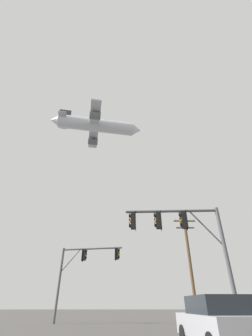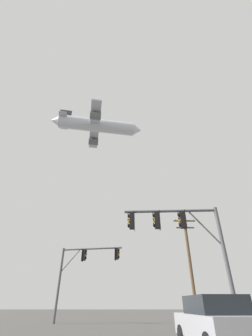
{
  "view_description": "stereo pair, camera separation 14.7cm",
  "coord_description": "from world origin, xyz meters",
  "px_view_note": "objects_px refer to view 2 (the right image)",
  "views": [
    {
      "loc": [
        -0.11,
        -4.58,
        1.31
      ],
      "look_at": [
        0.34,
        19.07,
        15.62
      ],
      "focal_mm": 24.2,
      "sensor_mm": 36.0,
      "label": 1
    },
    {
      "loc": [
        0.03,
        -4.58,
        1.31
      ],
      "look_at": [
        0.34,
        19.07,
        15.62
      ],
      "focal_mm": 24.2,
      "sensor_mm": 36.0,
      "label": 2
    }
  ],
  "objects_px": {
    "utility_pole": "(190,260)",
    "parked_car": "(215,321)",
    "signal_pole_far": "(82,264)",
    "airplane": "(97,126)",
    "signal_pole_near": "(182,233)"
  },
  "relations": [
    {
      "from": "signal_pole_far",
      "to": "utility_pole",
      "type": "relative_size",
      "value": 0.63
    },
    {
      "from": "signal_pole_far",
      "to": "airplane",
      "type": "height_order",
      "value": "airplane"
    },
    {
      "from": "signal_pole_near",
      "to": "utility_pole",
      "type": "xyz_separation_m",
      "value": [
        3.11,
        10.36,
        0.25
      ]
    },
    {
      "from": "airplane",
      "to": "signal_pole_far",
      "type": "bearing_deg",
      "value": -81.71
    },
    {
      "from": "airplane",
      "to": "utility_pole",
      "type": "bearing_deg",
      "value": -55.84
    },
    {
      "from": "utility_pole",
      "to": "airplane",
      "type": "xyz_separation_m",
      "value": [
        -12.69,
        18.69,
        33.14
      ]
    },
    {
      "from": "airplane",
      "to": "signal_pole_near",
      "type": "bearing_deg",
      "value": -71.76
    },
    {
      "from": "utility_pole",
      "to": "airplane",
      "type": "bearing_deg",
      "value": 124.16
    },
    {
      "from": "utility_pole",
      "to": "parked_car",
      "type": "relative_size",
      "value": 2.17
    },
    {
      "from": "signal_pole_near",
      "to": "signal_pole_far",
      "type": "height_order",
      "value": "signal_pole_near"
    },
    {
      "from": "parked_car",
      "to": "signal_pole_far",
      "type": "bearing_deg",
      "value": 119.51
    },
    {
      "from": "signal_pole_near",
      "to": "utility_pole",
      "type": "bearing_deg",
      "value": 73.26
    },
    {
      "from": "signal_pole_near",
      "to": "airplane",
      "type": "distance_m",
      "value": 45.28
    },
    {
      "from": "signal_pole_far",
      "to": "airplane",
      "type": "relative_size",
      "value": 0.27
    },
    {
      "from": "signal_pole_far",
      "to": "parked_car",
      "type": "relative_size",
      "value": 1.37
    }
  ]
}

